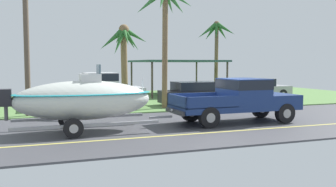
{
  "coord_description": "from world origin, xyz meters",
  "views": [
    {
      "loc": [
        -7.06,
        -13.48,
        2.4
      ],
      "look_at": [
        -1.48,
        1.4,
        1.15
      ],
      "focal_mm": 40.46,
      "sensor_mm": 36.0,
      "label": 1
    }
  ],
  "objects": [
    {
      "name": "parked_sedan_near",
      "position": [
        7.62,
        8.7,
        0.67
      ],
      "size": [
        4.8,
        1.87,
        1.38
      ],
      "color": "#99999E",
      "rests_on": "ground"
    },
    {
      "name": "ground",
      "position": [
        0.0,
        8.38,
        -0.01
      ],
      "size": [
        36.0,
        22.0,
        0.11
      ],
      "color": "#424247"
    },
    {
      "name": "parked_sedan_far",
      "position": [
        2.15,
        6.14,
        0.67
      ],
      "size": [
        4.45,
        1.86,
        1.38
      ],
      "color": "black",
      "rests_on": "ground"
    },
    {
      "name": "palm_tree_mid",
      "position": [
        7.44,
        14.06,
        4.58
      ],
      "size": [
        3.03,
        2.97,
        5.87
      ],
      "color": "brown",
      "rests_on": "ground"
    },
    {
      "name": "utility_pole",
      "position": [
        -7.01,
        4.63,
        4.33
      ],
      "size": [
        0.24,
        1.8,
        8.36
      ],
      "color": "brown",
      "rests_on": "ground"
    },
    {
      "name": "carport_awning",
      "position": [
        3.78,
        13.46,
        2.55
      ],
      "size": [
        6.26,
        5.81,
        2.67
      ],
      "color": "#4C4238",
      "rests_on": "ground"
    },
    {
      "name": "boat_on_trailer",
      "position": [
        -5.22,
        -0.07,
        1.13
      ],
      "size": [
        6.02,
        2.31,
        2.37
      ],
      "color": "gray",
      "rests_on": "ground"
    },
    {
      "name": "parked_pickup_background",
      "position": [
        -3.4,
        6.79,
        1.06
      ],
      "size": [
        5.57,
        2.1,
        1.93
      ],
      "color": "silver",
      "rests_on": "ground"
    },
    {
      "name": "palm_tree_near_right",
      "position": [
        -0.23,
        5.3,
        5.09
      ],
      "size": [
        2.78,
        3.25,
        6.5
      ],
      "color": "brown",
      "rests_on": "ground"
    },
    {
      "name": "pickup_truck_towing",
      "position": [
        1.24,
        -0.07,
        1.0
      ],
      "size": [
        5.43,
        2.0,
        1.8
      ],
      "color": "navy",
      "rests_on": "ground"
    },
    {
      "name": "palm_tree_near_left",
      "position": [
        -1.17,
        10.47,
        3.65
      ],
      "size": [
        3.36,
        3.34,
        4.94
      ],
      "color": "brown",
      "rests_on": "ground"
    }
  ]
}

